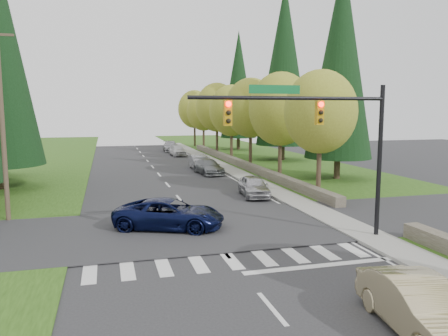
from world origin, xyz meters
name	(u,v)px	position (x,y,z in m)	size (l,w,h in m)	color
ground	(260,295)	(0.00, 0.00, 0.00)	(120.00, 120.00, 0.00)	#28282B
grass_east	(326,179)	(13.00, 20.00, 0.03)	(14.00, 110.00, 0.06)	#294813
cross_street	(204,228)	(0.00, 8.00, 0.00)	(120.00, 8.00, 0.10)	#28282B
sidewalk_east	(248,178)	(6.90, 22.00, 0.07)	(1.80, 80.00, 0.13)	gray
curb_east	(239,179)	(6.05, 22.00, 0.07)	(0.20, 80.00, 0.13)	gray
stone_wall_north	(239,163)	(8.60, 30.00, 0.35)	(0.70, 40.00, 0.70)	#4C4438
traffic_signal	(323,128)	(4.37, 4.50, 4.98)	(8.70, 0.37, 6.80)	black
utility_pole	(2,122)	(-9.50, 12.00, 5.14)	(1.60, 0.24, 10.00)	#473828
decid_tree_0	(320,112)	(9.20, 14.00, 5.60)	(4.80, 4.80, 8.37)	#38281C
decid_tree_1	(281,109)	(9.30, 21.00, 5.80)	(5.20, 5.20, 8.80)	#38281C
decid_tree_2	(251,108)	(9.10, 28.00, 5.93)	(5.00, 5.00, 8.82)	#38281C
decid_tree_3	(232,111)	(9.20, 35.00, 5.66)	(5.00, 5.00, 8.55)	#38281C
decid_tree_4	(217,107)	(9.30, 42.00, 6.06)	(5.40, 5.40, 9.18)	#38281C
decid_tree_5	(204,111)	(9.10, 49.00, 5.53)	(4.80, 4.80, 8.30)	#38281C
decid_tree_6	(195,109)	(9.20, 56.00, 5.86)	(5.20, 5.20, 8.86)	#38281C
conifer_e_a	(341,59)	(14.00, 20.00, 9.79)	(5.44, 5.44, 17.80)	#38281C
conifer_e_b	(284,64)	(15.00, 34.00, 10.79)	(6.12, 6.12, 19.80)	#38281C
conifer_e_c	(239,85)	(14.00, 48.00, 9.29)	(5.10, 5.10, 16.80)	#38281C
sedan_champagne	(420,307)	(3.12, -3.31, 0.72)	(1.52, 4.37, 1.44)	#C8B685
suv_navy	(169,214)	(-1.64, 8.33, 0.73)	(2.43, 5.27, 1.46)	#0A1035
parked_car_a	(254,186)	(4.93, 14.89, 0.69)	(1.64, 4.08, 1.39)	#AEAEB3
parked_car_b	(209,167)	(4.37, 25.71, 0.66)	(1.85, 4.54, 1.32)	slate
parked_car_c	(199,162)	(4.20, 29.00, 0.69)	(1.47, 4.20, 1.38)	#9D9DA1
parked_car_d	(178,150)	(4.20, 42.07, 0.69)	(1.62, 4.02, 1.37)	silver
parked_car_e	(171,147)	(4.20, 48.17, 0.69)	(1.93, 4.75, 1.38)	#98999D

